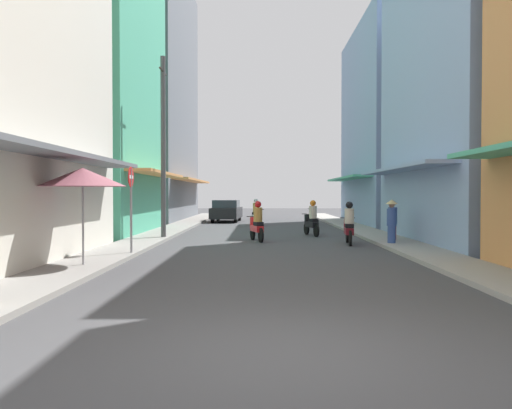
{
  "coord_description": "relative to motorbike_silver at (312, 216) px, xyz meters",
  "views": [
    {
      "loc": [
        -0.28,
        -5.79,
        1.85
      ],
      "look_at": [
        -0.5,
        21.03,
        1.29
      ],
      "focal_mm": 35.19,
      "sensor_mm": 36.0,
      "label": 1
    }
  ],
  "objects": [
    {
      "name": "parked_car",
      "position": [
        -5.38,
        3.02,
        0.24
      ],
      "size": [
        1.99,
        4.19,
        1.45
      ],
      "color": "black",
      "rests_on": "ground"
    },
    {
      "name": "building_right_far",
      "position": [
        5.67,
        0.31,
        5.48
      ],
      "size": [
        7.05,
        10.85,
        11.97
      ],
      "color": "#8CA5CC",
      "rests_on": "ground"
    },
    {
      "name": "motorbike_black",
      "position": [
        -0.87,
        -8.17,
        0.2
      ],
      "size": [
        0.66,
        1.77,
        1.58
      ],
      "color": "black",
      "rests_on": "ground"
    },
    {
      "name": "pedestrian_far",
      "position": [
        1.5,
        -12.6,
        0.43
      ],
      "size": [
        0.44,
        0.44,
        1.65
      ],
      "color": "#334C8C",
      "rests_on": "ground"
    },
    {
      "name": "motorbike_silver",
      "position": [
        0.0,
        0.0,
        0.0
      ],
      "size": [
        0.57,
        1.8,
        0.96
      ],
      "color": "black",
      "rests_on": "ground"
    },
    {
      "name": "pedestrian_foreground",
      "position": [
        1.83,
        -11.46,
        0.29
      ],
      "size": [
        0.34,
        0.34,
        1.6
      ],
      "color": "#99333F",
      "rests_on": "ground"
    },
    {
      "name": "street_sign_no_entry",
      "position": [
        -6.94,
        -15.61,
        1.21
      ],
      "size": [
        0.07,
        0.6,
        2.65
      ],
      "color": "gray",
      "rests_on": "ground"
    },
    {
      "name": "motorbike_white",
      "position": [
        -3.34,
        -0.94,
        0.2
      ],
      "size": [
        0.74,
        1.75,
        1.58
      ],
      "color": "black",
      "rests_on": "ground"
    },
    {
      "name": "vendor_umbrella",
      "position": [
        -7.47,
        -18.12,
        1.75
      ],
      "size": [
        2.09,
        2.09,
        2.49
      ],
      "color": "#99999E",
      "rests_on": "ground"
    },
    {
      "name": "sidewalk_right",
      "position": [
        1.87,
        -8.79,
        -0.44
      ],
      "size": [
        1.62,
        47.45,
        0.12
      ],
      "primitive_type": "cube",
      "color": "#9E9991",
      "rests_on": "ground"
    },
    {
      "name": "motorbike_red",
      "position": [
        -3.27,
        -10.75,
        0.2
      ],
      "size": [
        0.68,
        1.77,
        1.58
      ],
      "color": "black",
      "rests_on": "ground"
    },
    {
      "name": "building_left_mid",
      "position": [
        -11.41,
        -6.91,
        8.2
      ],
      "size": [
        7.05,
        9.08,
        17.42
      ],
      "color": "#4CB28C",
      "rests_on": "ground"
    },
    {
      "name": "building_right_mid",
      "position": [
        5.68,
        -11.2,
        6.55
      ],
      "size": [
        7.05,
        10.18,
        14.12
      ],
      "color": "#8CA5CC",
      "rests_on": "ground"
    },
    {
      "name": "sidewalk_left",
      "position": [
        -7.6,
        -8.79,
        -0.44
      ],
      "size": [
        1.62,
        47.45,
        0.12
      ],
      "primitive_type": "cube",
      "color": "gray",
      "rests_on": "ground"
    },
    {
      "name": "motorbike_maroon",
      "position": [
        0.11,
        -11.96,
        0.2
      ],
      "size": [
        0.55,
        1.81,
        1.58
      ],
      "color": "black",
      "rests_on": "ground"
    },
    {
      "name": "building_left_far",
      "position": [
        -11.41,
        5.27,
        8.32
      ],
      "size": [
        7.05,
        13.66,
        17.66
      ],
      "color": "slate",
      "rests_on": "ground"
    },
    {
      "name": "ground_plane",
      "position": [
        -2.87,
        -8.79,
        -0.5
      ],
      "size": [
        86.8,
        86.8,
        0.0
      ],
      "primitive_type": "plane",
      "color": "#424244"
    },
    {
      "name": "utility_pole",
      "position": [
        -7.04,
        -10.17,
        3.26
      ],
      "size": [
        0.2,
        1.2,
        7.37
      ],
      "color": "#4C4C4F",
      "rests_on": "ground"
    }
  ]
}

